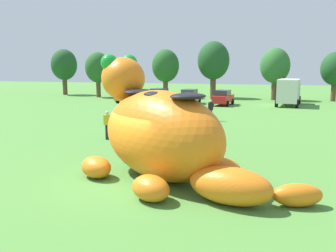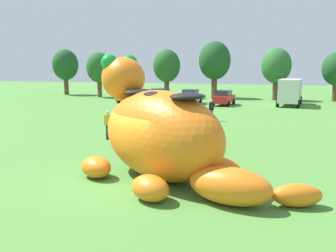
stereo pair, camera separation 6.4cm
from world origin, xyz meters
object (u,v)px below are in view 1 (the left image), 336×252
at_px(spectator_mid_field, 134,102).
at_px(spectator_near_inflatable, 211,110).
at_px(spectator_by_cars, 107,125).
at_px(car_orange, 129,95).
at_px(car_white, 190,97).
at_px(giant_inflatable_creature, 161,134).
at_px(car_silver, 160,95).
at_px(box_truck, 289,91).
at_px(car_red, 223,98).

bearing_deg(spectator_mid_field, spectator_near_inflatable, -28.65).
bearing_deg(spectator_by_cars, car_orange, 108.96).
height_order(car_white, spectator_by_cars, car_white).
distance_m(giant_inflatable_creature, spectator_near_inflatable, 15.80).
height_order(car_silver, box_truck, box_truck).
relative_size(car_silver, car_red, 1.02).
relative_size(car_orange, spectator_mid_field, 2.55).
xyz_separation_m(car_orange, spectator_by_cars, (7.53, -21.92, -0.01)).
distance_m(giant_inflatable_creature, box_truck, 30.44).
relative_size(giant_inflatable_creature, spectator_by_cars, 5.42).
distance_m(giant_inflatable_creature, car_red, 28.16).
bearing_deg(giant_inflatable_creature, car_silver, 107.51).
height_order(giant_inflatable_creature, car_orange, giant_inflatable_creature).
bearing_deg(car_white, spectator_near_inflatable, -70.14).
height_order(car_red, box_truck, box_truck).
bearing_deg(giant_inflatable_creature, car_white, 100.60).
bearing_deg(spectator_mid_field, car_red, 45.26).
height_order(car_silver, spectator_mid_field, car_silver).
bearing_deg(box_truck, spectator_mid_field, -147.27).
bearing_deg(car_white, car_orange, -178.44).
distance_m(spectator_mid_field, spectator_by_cars, 14.40).
relative_size(spectator_near_inflatable, spectator_by_cars, 1.00).
height_order(car_white, car_red, same).
relative_size(spectator_mid_field, spectator_by_cars, 1.00).
distance_m(giant_inflatable_creature, car_orange, 31.17).
xyz_separation_m(car_white, spectator_mid_field, (-3.77, -8.23, -0.01)).
relative_size(car_orange, car_red, 1.02).
bearing_deg(box_truck, car_silver, -177.53).
bearing_deg(car_red, box_truck, 13.97).
height_order(giant_inflatable_creature, car_white, giant_inflatable_creature).
bearing_deg(car_orange, spectator_near_inflatable, -46.02).
height_order(giant_inflatable_creature, spectator_by_cars, giant_inflatable_creature).
bearing_deg(spectator_near_inflatable, spectator_by_cars, -116.46).
bearing_deg(car_orange, car_white, 1.56).
bearing_deg(box_truck, car_orange, -175.32).
bearing_deg(car_white, giant_inflatable_creature, -79.40).
height_order(car_orange, car_white, same).
height_order(box_truck, spectator_by_cars, box_truck).
bearing_deg(box_truck, spectator_by_cars, -115.34).
height_order(giant_inflatable_creature, car_silver, giant_inflatable_creature).
bearing_deg(car_red, spectator_by_cars, -100.31).
xyz_separation_m(spectator_near_inflatable, spectator_by_cars, (-4.64, -9.31, 0.00)).
bearing_deg(spectator_mid_field, box_truck, 32.73).
xyz_separation_m(car_red, spectator_mid_field, (-7.70, -7.77, -0.01)).
xyz_separation_m(spectator_mid_field, spectator_by_cars, (3.76, -13.90, 0.00)).
height_order(car_white, spectator_near_inflatable, car_white).
distance_m(car_orange, car_red, 11.48).
height_order(car_red, spectator_mid_field, car_red).
height_order(car_orange, spectator_near_inflatable, car_orange).
bearing_deg(car_red, spectator_mid_field, -134.74).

